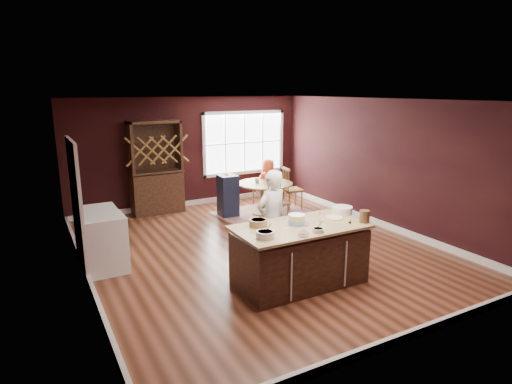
# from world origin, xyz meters

# --- Properties ---
(room_shell) EXTENTS (7.00, 7.00, 7.00)m
(room_shell) POSITION_xyz_m (0.00, 0.00, 1.35)
(room_shell) COLOR brown
(room_shell) RESTS_ON ground
(window) EXTENTS (2.36, 0.10, 1.66)m
(window) POSITION_xyz_m (1.50, 3.47, 1.50)
(window) COLOR white
(window) RESTS_ON room_shell
(doorway) EXTENTS (0.08, 1.26, 2.13)m
(doorway) POSITION_xyz_m (-2.97, 0.60, 1.02)
(doorway) COLOR white
(doorway) RESTS_ON room_shell
(kitchen_island) EXTENTS (1.98, 1.04, 0.92)m
(kitchen_island) POSITION_xyz_m (-0.15, -1.58, 0.44)
(kitchen_island) COLOR black
(kitchen_island) RESTS_ON ground
(dining_table) EXTENTS (1.29, 1.29, 0.75)m
(dining_table) POSITION_xyz_m (1.24, 1.90, 0.53)
(dining_table) COLOR brown
(dining_table) RESTS_ON ground
(baker) EXTENTS (0.66, 0.50, 1.63)m
(baker) POSITION_xyz_m (-0.18, -0.81, 0.82)
(baker) COLOR silver
(baker) RESTS_ON ground
(layer_cake) EXTENTS (0.35, 0.35, 0.14)m
(layer_cake) POSITION_xyz_m (-0.16, -1.49, 0.99)
(layer_cake) COLOR white
(layer_cake) RESTS_ON kitchen_island
(bowl_blue) EXTENTS (0.25, 0.25, 0.10)m
(bowl_blue) POSITION_xyz_m (-0.88, -1.81, 0.97)
(bowl_blue) COLOR silver
(bowl_blue) RESTS_ON kitchen_island
(bowl_yellow) EXTENTS (0.27, 0.27, 0.10)m
(bowl_yellow) POSITION_xyz_m (-0.71, -1.31, 0.97)
(bowl_yellow) COLOR #A98341
(bowl_yellow) RESTS_ON kitchen_island
(bowl_pink) EXTENTS (0.15, 0.15, 0.06)m
(bowl_pink) POSITION_xyz_m (-0.38, -2.00, 0.95)
(bowl_pink) COLOR white
(bowl_pink) RESTS_ON kitchen_island
(bowl_olive) EXTENTS (0.16, 0.16, 0.06)m
(bowl_olive) POSITION_xyz_m (-0.11, -1.96, 0.95)
(bowl_olive) COLOR beige
(bowl_olive) RESTS_ON kitchen_island
(drinking_glass) EXTENTS (0.08, 0.08, 0.16)m
(drinking_glass) POSITION_xyz_m (0.21, -1.61, 1.00)
(drinking_glass) COLOR white
(drinking_glass) RESTS_ON kitchen_island
(dinner_plate) EXTENTS (0.28, 0.28, 0.02)m
(dinner_plate) POSITION_xyz_m (0.52, -1.54, 0.93)
(dinner_plate) COLOR beige
(dinner_plate) RESTS_ON kitchen_island
(white_tub) EXTENTS (0.33, 0.33, 0.11)m
(white_tub) POSITION_xyz_m (0.80, -1.38, 0.98)
(white_tub) COLOR silver
(white_tub) RESTS_ON kitchen_island
(stoneware_crock) EXTENTS (0.15, 0.15, 0.18)m
(stoneware_crock) POSITION_xyz_m (0.79, -1.92, 1.01)
(stoneware_crock) COLOR brown
(stoneware_crock) RESTS_ON kitchen_island
(toy_figurine) EXTENTS (0.05, 0.05, 0.08)m
(toy_figurine) POSITION_xyz_m (0.56, -1.85, 0.96)
(toy_figurine) COLOR yellow
(toy_figurine) RESTS_ON kitchen_island
(rug) EXTENTS (2.33, 1.91, 0.01)m
(rug) POSITION_xyz_m (1.24, 1.90, 0.01)
(rug) COLOR brown
(rug) RESTS_ON ground
(chair_east) EXTENTS (0.47, 0.49, 1.05)m
(chair_east) POSITION_xyz_m (2.07, 1.98, 0.52)
(chair_east) COLOR brown
(chair_east) RESTS_ON ground
(chair_south) EXTENTS (0.46, 0.44, 1.01)m
(chair_south) POSITION_xyz_m (1.14, 1.14, 0.50)
(chair_south) COLOR brown
(chair_south) RESTS_ON ground
(chair_north) EXTENTS (0.56, 0.56, 1.02)m
(chair_north) POSITION_xyz_m (1.61, 2.70, 0.51)
(chair_north) COLOR #964F1F
(chair_north) RESTS_ON ground
(seated_woman) EXTENTS (0.63, 0.45, 1.22)m
(seated_woman) POSITION_xyz_m (1.59, 2.37, 0.61)
(seated_woman) COLOR #F25737
(seated_woman) RESTS_ON ground
(high_chair) EXTENTS (0.41, 0.41, 1.00)m
(high_chair) POSITION_xyz_m (0.41, 2.17, 0.50)
(high_chair) COLOR #262946
(high_chair) RESTS_ON ground
(toddler) EXTENTS (0.18, 0.14, 0.26)m
(toddler) POSITION_xyz_m (0.49, 2.25, 0.81)
(toddler) COLOR #8CA5BF
(toddler) RESTS_ON high_chair
(table_plate) EXTENTS (0.18, 0.18, 0.01)m
(table_plate) POSITION_xyz_m (1.54, 1.78, 0.76)
(table_plate) COLOR beige
(table_plate) RESTS_ON dining_table
(table_cup) EXTENTS (0.15, 0.15, 0.09)m
(table_cup) POSITION_xyz_m (1.10, 2.02, 0.80)
(table_cup) COLOR beige
(table_cup) RESTS_ON dining_table
(hutch) EXTENTS (1.19, 0.50, 2.18)m
(hutch) POSITION_xyz_m (-0.95, 3.22, 1.09)
(hutch) COLOR black
(hutch) RESTS_ON ground
(washer) EXTENTS (0.64, 0.62, 0.93)m
(washer) POSITION_xyz_m (-2.64, 0.28, 0.46)
(washer) COLOR silver
(washer) RESTS_ON ground
(dryer) EXTENTS (0.63, 0.61, 0.91)m
(dryer) POSITION_xyz_m (-2.64, 0.92, 0.45)
(dryer) COLOR white
(dryer) RESTS_ON ground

